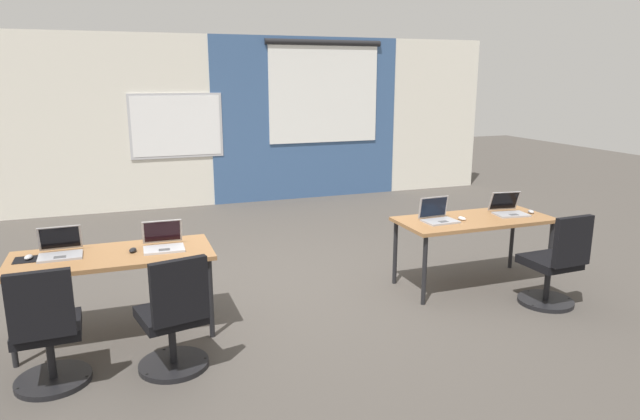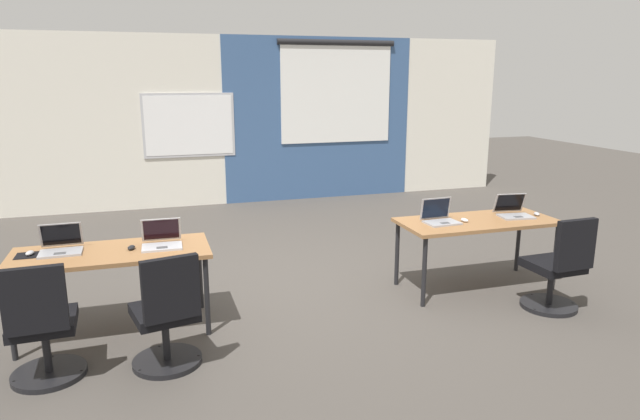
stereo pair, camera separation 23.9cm
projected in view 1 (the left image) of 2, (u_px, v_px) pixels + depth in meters
ground_plane at (295, 285)px, 5.88m from camera, size 24.00×24.00×0.00m
back_wall_assembly at (222, 121)px, 9.41m from camera, size 10.00×0.27×2.80m
desk_near_left at (113, 261)px, 4.60m from camera, size 1.60×0.70×0.72m
desk_near_right at (474, 224)px, 5.76m from camera, size 1.60×0.70×0.72m
laptop_near_left_end at (60, 250)px, 4.54m from camera, size 0.34×0.31×0.23m
mousepad_near_left_end at (29, 259)px, 4.45m from camera, size 0.22×0.19×0.00m
mouse_near_left_end at (28, 257)px, 4.44m from camera, size 0.08×0.11×0.03m
chair_near_left_end at (48, 338)px, 3.87m from camera, size 0.52×0.55×0.92m
laptop_near_right_inner at (438, 216)px, 5.62m from camera, size 0.34×0.29×0.24m
mouse_near_right_inner at (462, 218)px, 5.67m from camera, size 0.06×0.10×0.03m
laptop_near_left_inner at (163, 243)px, 4.73m from camera, size 0.34×0.32×0.23m
mouse_near_left_inner at (133, 250)px, 4.63m from camera, size 0.08×0.11×0.03m
chair_near_left_inner at (174, 324)px, 4.09m from camera, size 0.52×0.58×0.92m
laptop_near_right_end at (509, 210)px, 5.91m from camera, size 0.37×0.35×0.23m
mouse_near_right_end at (531, 212)px, 5.95m from camera, size 0.09×0.11×0.03m
chair_near_right_end at (554, 268)px, 5.27m from camera, size 0.52×0.55×0.92m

